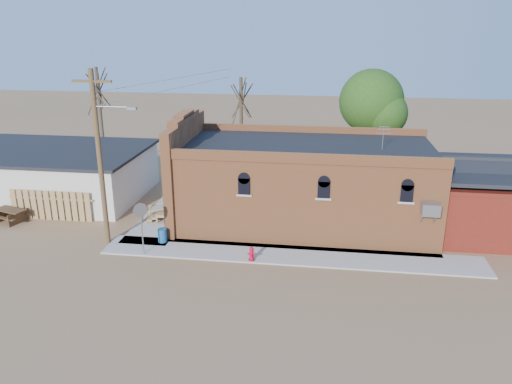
# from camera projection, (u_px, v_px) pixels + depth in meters

# --- Properties ---
(ground) EXTENTS (120.00, 120.00, 0.00)m
(ground) POSITION_uv_depth(u_px,v_px,m) (258.00, 262.00, 24.24)
(ground) COLOR olive
(ground) RESTS_ON ground
(sidewalk_south) EXTENTS (19.00, 2.20, 0.08)m
(sidewalk_south) POSITION_uv_depth(u_px,v_px,m) (290.00, 255.00, 24.87)
(sidewalk_south) COLOR #9E9991
(sidewalk_south) RESTS_ON ground
(sidewalk_west) EXTENTS (2.60, 10.00, 0.08)m
(sidewalk_west) POSITION_uv_depth(u_px,v_px,m) (170.00, 211.00, 30.69)
(sidewalk_west) COLOR #9E9991
(sidewalk_west) RESTS_ON ground
(brick_bar) EXTENTS (16.40, 7.97, 6.30)m
(brick_bar) POSITION_uv_depth(u_px,v_px,m) (300.00, 184.00, 28.43)
(brick_bar) COLOR #BC6939
(brick_bar) RESTS_ON ground
(red_shed) EXTENTS (5.40, 6.40, 4.30)m
(red_shed) POSITION_uv_depth(u_px,v_px,m) (481.00, 193.00, 27.16)
(red_shed) COLOR #601A10
(red_shed) RESTS_ON ground
(wood_fence) EXTENTS (5.20, 0.10, 1.80)m
(wood_fence) POSITION_uv_depth(u_px,v_px,m) (51.00, 205.00, 29.21)
(wood_fence) COLOR #9B7746
(wood_fence) RESTS_ON ground
(utility_pole) EXTENTS (3.12, 0.26, 9.00)m
(utility_pole) POSITION_uv_depth(u_px,v_px,m) (100.00, 155.00, 24.92)
(utility_pole) COLOR #503B20
(utility_pole) RESTS_ON ground
(tree_bare_near) EXTENTS (2.80, 2.80, 7.65)m
(tree_bare_near) POSITION_uv_depth(u_px,v_px,m) (241.00, 100.00, 34.93)
(tree_bare_near) COLOR #4F3E2D
(tree_bare_near) RESTS_ON ground
(tree_bare_far) EXTENTS (2.80, 2.80, 8.16)m
(tree_bare_far) POSITION_uv_depth(u_px,v_px,m) (98.00, 89.00, 37.19)
(tree_bare_far) COLOR #4F3E2D
(tree_bare_far) RESTS_ON ground
(tree_leafy) EXTENTS (4.40, 4.40, 8.15)m
(tree_leafy) POSITION_uv_depth(u_px,v_px,m) (371.00, 102.00, 34.22)
(tree_leafy) COLOR #4F3E2D
(tree_leafy) RESTS_ON ground
(fire_hydrant) EXTENTS (0.41, 0.39, 0.71)m
(fire_hydrant) POSITION_uv_depth(u_px,v_px,m) (251.00, 254.00, 24.14)
(fire_hydrant) COLOR #B60A24
(fire_hydrant) RESTS_ON sidewalk_south
(stop_sign) EXTENTS (0.59, 0.53, 2.70)m
(stop_sign) POSITION_uv_depth(u_px,v_px,m) (141.00, 215.00, 24.32)
(stop_sign) COLOR gray
(stop_sign) RESTS_ON sidewalk_south
(trash_barrel) EXTENTS (0.57, 0.57, 0.73)m
(trash_barrel) POSITION_uv_depth(u_px,v_px,m) (162.00, 235.00, 26.21)
(trash_barrel) COLOR navy
(trash_barrel) RESTS_ON sidewalk_west
(picnic_table) EXTENTS (2.17, 1.86, 0.77)m
(picnic_table) POSITION_uv_depth(u_px,v_px,m) (11.00, 214.00, 29.05)
(picnic_table) COLOR #47311C
(picnic_table) RESTS_ON ground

